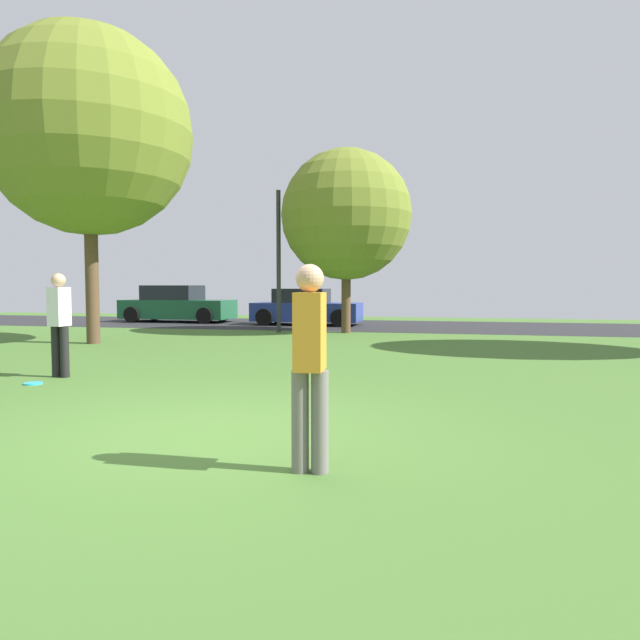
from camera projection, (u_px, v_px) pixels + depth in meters
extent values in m
plane|color=#47702D|center=(205.00, 434.00, 5.76)|extent=(44.00, 44.00, 0.00)
cube|color=#28282B|center=(386.00, 326.00, 21.31)|extent=(44.00, 6.40, 0.01)
cylinder|color=brown|center=(92.00, 278.00, 14.67)|extent=(0.33, 0.33, 3.36)
sphere|color=olive|center=(89.00, 132.00, 14.45)|extent=(5.20, 5.20, 5.20)
cylinder|color=brown|center=(346.00, 296.00, 18.04)|extent=(0.29, 0.29, 2.30)
sphere|color=olive|center=(346.00, 215.00, 17.89)|extent=(4.08, 4.08, 4.08)
cylinder|color=black|center=(65.00, 352.00, 9.30)|extent=(0.14, 0.14, 0.84)
cylinder|color=black|center=(56.00, 351.00, 9.33)|extent=(0.14, 0.14, 0.84)
cube|color=silver|center=(59.00, 307.00, 9.27)|extent=(0.22, 0.32, 0.63)
sphere|color=tan|center=(58.00, 280.00, 9.25)|extent=(0.23, 0.23, 0.23)
cylinder|color=slate|center=(300.00, 421.00, 4.57)|extent=(0.14, 0.14, 0.82)
cylinder|color=slate|center=(320.00, 422.00, 4.55)|extent=(0.14, 0.14, 0.82)
cube|color=orange|center=(310.00, 331.00, 4.52)|extent=(0.24, 0.34, 0.62)
sphere|color=tan|center=(310.00, 278.00, 4.49)|extent=(0.22, 0.22, 0.22)
cylinder|color=#2DB2E0|center=(33.00, 383.00, 8.66)|extent=(0.27, 0.27, 0.03)
cube|color=#195633|center=(178.00, 309.00, 23.51)|extent=(4.50, 1.79, 0.76)
cube|color=black|center=(173.00, 293.00, 23.52)|extent=(2.16, 1.58, 0.59)
cylinder|color=black|center=(223.00, 313.00, 24.03)|extent=(0.64, 0.22, 0.64)
cylinder|color=black|center=(205.00, 316.00, 22.29)|extent=(0.64, 0.22, 0.64)
cylinder|color=black|center=(155.00, 313.00, 24.75)|extent=(0.64, 0.22, 0.64)
cylinder|color=black|center=(132.00, 315.00, 23.00)|extent=(0.64, 0.22, 0.64)
cube|color=#233893|center=(307.00, 312.00, 21.70)|extent=(4.04, 1.71, 0.70)
cube|color=black|center=(302.00, 296.00, 21.71)|extent=(1.94, 1.51, 0.53)
cylinder|color=black|center=(348.00, 316.00, 22.22)|extent=(0.64, 0.22, 0.64)
cylinder|color=black|center=(339.00, 318.00, 20.56)|extent=(0.64, 0.22, 0.64)
cylinder|color=black|center=(278.00, 315.00, 22.87)|extent=(0.64, 0.22, 0.64)
cylinder|color=black|center=(264.00, 317.00, 21.20)|extent=(0.64, 0.22, 0.64)
cylinder|color=#2D2D33|center=(279.00, 262.00, 18.16)|extent=(0.14, 0.14, 4.50)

